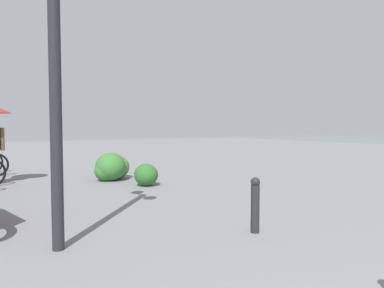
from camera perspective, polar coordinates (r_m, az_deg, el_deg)
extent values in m
cylinder|color=#232328|center=(4.35, -21.78, 9.50)|extent=(0.14, 0.14, 3.96)
cylinder|color=brown|center=(9.95, -28.97, 0.72)|extent=(0.10, 0.10, 0.58)
cylinder|color=#232328|center=(4.89, 10.44, -10.54)|extent=(0.12, 0.12, 0.66)
sphere|color=#232328|center=(4.82, 10.48, -6.23)|extent=(0.13, 0.13, 0.13)
ellipsoid|color=#477F38|center=(9.95, -12.36, -3.75)|extent=(0.77, 0.69, 0.65)
ellipsoid|color=#387533|center=(9.58, -14.17, -4.31)|extent=(0.65, 0.59, 0.56)
ellipsoid|color=#2D6628|center=(8.60, -7.65, -5.09)|extent=(0.64, 0.58, 0.55)
ellipsoid|color=#387533|center=(9.60, -13.36, -3.67)|extent=(0.90, 0.81, 0.76)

